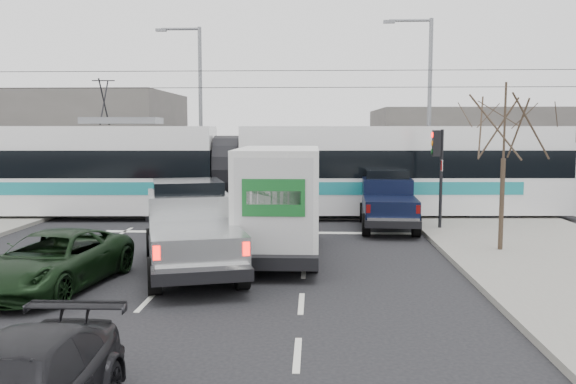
{
  "coord_description": "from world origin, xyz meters",
  "views": [
    {
      "loc": [
        1.97,
        -15.9,
        3.8
      ],
      "look_at": [
        1.14,
        3.1,
        1.8
      ],
      "focal_mm": 38.0,
      "sensor_mm": 36.0,
      "label": 1
    }
  ],
  "objects_px": {
    "box_truck": "(280,204)",
    "silver_pickup": "(190,226)",
    "bare_tree": "(505,128)",
    "tram": "(226,170)",
    "street_lamp_far": "(197,103)",
    "street_lamp_near": "(426,101)",
    "navy_pickup": "(388,200)",
    "green_car": "(53,261)",
    "traffic_signal": "(438,157)"
  },
  "relations": [
    {
      "from": "box_truck",
      "to": "silver_pickup",
      "type": "bearing_deg",
      "value": -147.89
    },
    {
      "from": "bare_tree",
      "to": "tram",
      "type": "xyz_separation_m",
      "value": [
        -9.37,
        7.24,
        -1.74
      ]
    },
    {
      "from": "street_lamp_far",
      "to": "box_truck",
      "type": "height_order",
      "value": "street_lamp_far"
    },
    {
      "from": "box_truck",
      "to": "street_lamp_near",
      "type": "bearing_deg",
      "value": 62.65
    },
    {
      "from": "tram",
      "to": "silver_pickup",
      "type": "xyz_separation_m",
      "value": [
        0.4,
        -9.51,
        -0.89
      ]
    },
    {
      "from": "bare_tree",
      "to": "box_truck",
      "type": "distance_m",
      "value": 7.03
    },
    {
      "from": "tram",
      "to": "box_truck",
      "type": "distance_m",
      "value": 8.51
    },
    {
      "from": "navy_pickup",
      "to": "green_car",
      "type": "xyz_separation_m",
      "value": [
        -8.99,
        -9.31,
        -0.4
      ]
    },
    {
      "from": "bare_tree",
      "to": "navy_pickup",
      "type": "height_order",
      "value": "bare_tree"
    },
    {
      "from": "tram",
      "to": "silver_pickup",
      "type": "relative_size",
      "value": 4.19
    },
    {
      "from": "traffic_signal",
      "to": "tram",
      "type": "bearing_deg",
      "value": 158.55
    },
    {
      "from": "street_lamp_far",
      "to": "bare_tree",
      "type": "bearing_deg",
      "value": -48.88
    },
    {
      "from": "traffic_signal",
      "to": "bare_tree",
      "type": "bearing_deg",
      "value": -74.24
    },
    {
      "from": "bare_tree",
      "to": "silver_pickup",
      "type": "distance_m",
      "value": 9.63
    },
    {
      "from": "traffic_signal",
      "to": "street_lamp_far",
      "type": "height_order",
      "value": "street_lamp_far"
    },
    {
      "from": "bare_tree",
      "to": "street_lamp_far",
      "type": "bearing_deg",
      "value": 131.12
    },
    {
      "from": "bare_tree",
      "to": "street_lamp_near",
      "type": "relative_size",
      "value": 0.56
    },
    {
      "from": "navy_pickup",
      "to": "box_truck",
      "type": "bearing_deg",
      "value": -121.26
    },
    {
      "from": "traffic_signal",
      "to": "street_lamp_near",
      "type": "height_order",
      "value": "street_lamp_near"
    },
    {
      "from": "silver_pickup",
      "to": "box_truck",
      "type": "distance_m",
      "value": 2.8
    },
    {
      "from": "street_lamp_far",
      "to": "box_truck",
      "type": "xyz_separation_m",
      "value": [
        5.15,
        -14.31,
        -3.51
      ]
    },
    {
      "from": "tram",
      "to": "traffic_signal",
      "type": "bearing_deg",
      "value": -24.28
    },
    {
      "from": "traffic_signal",
      "to": "tram",
      "type": "relative_size",
      "value": 0.13
    },
    {
      "from": "street_lamp_near",
      "to": "navy_pickup",
      "type": "height_order",
      "value": "street_lamp_near"
    },
    {
      "from": "box_truck",
      "to": "bare_tree",
      "type": "bearing_deg",
      "value": 6.86
    },
    {
      "from": "tram",
      "to": "bare_tree",
      "type": "bearing_deg",
      "value": -40.5
    },
    {
      "from": "tram",
      "to": "green_car",
      "type": "height_order",
      "value": "tram"
    },
    {
      "from": "tram",
      "to": "box_truck",
      "type": "height_order",
      "value": "tram"
    },
    {
      "from": "traffic_signal",
      "to": "street_lamp_near",
      "type": "xyz_separation_m",
      "value": [
        0.84,
        7.5,
        2.37
      ]
    },
    {
      "from": "street_lamp_near",
      "to": "navy_pickup",
      "type": "bearing_deg",
      "value": -110.9
    },
    {
      "from": "box_truck",
      "to": "navy_pickup",
      "type": "xyz_separation_m",
      "value": [
        3.8,
        5.64,
        -0.53
      ]
    },
    {
      "from": "street_lamp_near",
      "to": "green_car",
      "type": "bearing_deg",
      "value": -125.84
    },
    {
      "from": "traffic_signal",
      "to": "box_truck",
      "type": "xyz_separation_m",
      "value": [
        -5.5,
        -4.8,
        -1.14
      ]
    },
    {
      "from": "box_truck",
      "to": "navy_pickup",
      "type": "bearing_deg",
      "value": 55.95
    },
    {
      "from": "street_lamp_near",
      "to": "street_lamp_far",
      "type": "height_order",
      "value": "same"
    },
    {
      "from": "street_lamp_far",
      "to": "green_car",
      "type": "distance_m",
      "value": 18.51
    },
    {
      "from": "traffic_signal",
      "to": "box_truck",
      "type": "relative_size",
      "value": 0.55
    },
    {
      "from": "traffic_signal",
      "to": "silver_pickup",
      "type": "distance_m",
      "value": 10.17
    },
    {
      "from": "traffic_signal",
      "to": "navy_pickup",
      "type": "height_order",
      "value": "traffic_signal"
    },
    {
      "from": "street_lamp_near",
      "to": "box_truck",
      "type": "xyz_separation_m",
      "value": [
        -6.35,
        -12.31,
        -3.51
      ]
    },
    {
      "from": "silver_pickup",
      "to": "navy_pickup",
      "type": "bearing_deg",
      "value": 33.27
    },
    {
      "from": "silver_pickup",
      "to": "navy_pickup",
      "type": "xyz_separation_m",
      "value": [
        6.14,
        7.11,
        -0.09
      ]
    },
    {
      "from": "traffic_signal",
      "to": "tram",
      "type": "distance_m",
      "value": 8.89
    },
    {
      "from": "bare_tree",
      "to": "box_truck",
      "type": "bearing_deg",
      "value": -173.08
    },
    {
      "from": "box_truck",
      "to": "green_car",
      "type": "relative_size",
      "value": 1.34
    },
    {
      "from": "green_car",
      "to": "street_lamp_near",
      "type": "bearing_deg",
      "value": 61.55
    },
    {
      "from": "box_truck",
      "to": "navy_pickup",
      "type": "relative_size",
      "value": 1.23
    },
    {
      "from": "bare_tree",
      "to": "navy_pickup",
      "type": "distance_m",
      "value": 6.23
    },
    {
      "from": "navy_pickup",
      "to": "green_car",
      "type": "distance_m",
      "value": 12.94
    },
    {
      "from": "street_lamp_near",
      "to": "silver_pickup",
      "type": "bearing_deg",
      "value": -122.24
    }
  ]
}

